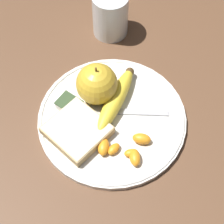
% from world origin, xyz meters
% --- Properties ---
extents(ground_plane, '(3.00, 3.00, 0.00)m').
position_xyz_m(ground_plane, '(0.00, 0.00, 0.00)').
color(ground_plane, brown).
extents(plate, '(0.29, 0.29, 0.01)m').
position_xyz_m(plate, '(0.00, 0.00, 0.01)').
color(plate, silver).
rests_on(plate, ground_plane).
extents(juice_glass, '(0.08, 0.08, 0.10)m').
position_xyz_m(juice_glass, '(-0.14, 0.19, 0.05)').
color(juice_glass, silver).
rests_on(juice_glass, ground_plane).
extents(apple, '(0.08, 0.08, 0.09)m').
position_xyz_m(apple, '(-0.05, 0.02, 0.05)').
color(apple, gold).
rests_on(apple, plate).
extents(banana, '(0.07, 0.16, 0.03)m').
position_xyz_m(banana, '(-0.01, 0.03, 0.03)').
color(banana, yellow).
rests_on(banana, plate).
extents(bread_slice, '(0.11, 0.11, 0.02)m').
position_xyz_m(bread_slice, '(-0.03, -0.07, 0.02)').
color(bread_slice, tan).
rests_on(bread_slice, plate).
extents(fork, '(0.16, 0.11, 0.00)m').
position_xyz_m(fork, '(-0.00, 0.01, 0.01)').
color(fork, '#B2B2B7').
rests_on(fork, plate).
extents(jam_packet, '(0.05, 0.04, 0.02)m').
position_xyz_m(jam_packet, '(-0.08, -0.03, 0.02)').
color(jam_packet, silver).
rests_on(jam_packet, plate).
extents(orange_segment_0, '(0.04, 0.04, 0.02)m').
position_xyz_m(orange_segment_0, '(0.03, -0.06, 0.02)').
color(orange_segment_0, orange).
rests_on(orange_segment_0, plate).
extents(orange_segment_1, '(0.04, 0.03, 0.02)m').
position_xyz_m(orange_segment_1, '(0.07, -0.01, 0.02)').
color(orange_segment_1, orange).
rests_on(orange_segment_1, plate).
extents(orange_segment_2, '(0.02, 0.03, 0.02)m').
position_xyz_m(orange_segment_2, '(0.04, -0.06, 0.02)').
color(orange_segment_2, orange).
rests_on(orange_segment_2, plate).
extents(orange_segment_3, '(0.03, 0.03, 0.01)m').
position_xyz_m(orange_segment_3, '(0.07, -0.04, 0.02)').
color(orange_segment_3, orange).
rests_on(orange_segment_3, plate).
extents(orange_segment_4, '(0.04, 0.04, 0.02)m').
position_xyz_m(orange_segment_4, '(0.09, -0.05, 0.02)').
color(orange_segment_4, orange).
rests_on(orange_segment_4, plate).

